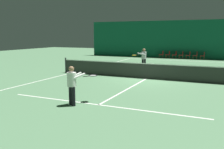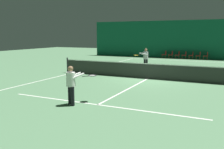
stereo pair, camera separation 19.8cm
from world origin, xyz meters
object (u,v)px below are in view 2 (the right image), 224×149
object	(u,v)px
courtside_chair_5	(199,55)
player_far	(145,57)
tennis_net	(148,70)
courtside_chair_0	(165,54)
courtside_chair_2	(178,54)
courtside_chair_1	(171,54)
player_near	(72,82)
courtside_chair_6	(206,55)
courtside_chair_4	(192,55)
courtside_chair_3	(185,55)

from	to	relation	value
courtside_chair_5	player_far	bearing A→B (deg)	-16.29
tennis_net	courtside_chair_0	size ratio (longest dim) A/B	14.29
courtside_chair_2	courtside_chair_1	bearing A→B (deg)	-90.00
courtside_chair_1	player_near	bearing A→B (deg)	1.92
player_far	courtside_chair_2	xyz separation A→B (m)	(0.65, 9.92, -0.46)
courtside_chair_6	courtside_chair_4	bearing A→B (deg)	-90.00
tennis_net	courtside_chair_0	bearing A→B (deg)	99.45
player_far	courtside_chair_5	size ratio (longest dim) A/B	1.93
player_near	courtside_chair_5	world-z (taller)	player_near
courtside_chair_4	courtside_chair_2	bearing A→B (deg)	-90.00
player_near	courtside_chair_6	world-z (taller)	player_near
courtside_chair_3	courtside_chair_5	distance (m)	1.50
tennis_net	player_near	bearing A→B (deg)	-97.32
player_far	courtside_chair_3	xyz separation A→B (m)	(1.40, 9.92, -0.46)
courtside_chair_0	courtside_chair_6	bearing A→B (deg)	90.00
tennis_net	courtside_chair_3	xyz separation A→B (m)	(-0.08, 13.97, -0.03)
player_far	courtside_chair_6	world-z (taller)	player_far
player_near	courtside_chair_6	xyz separation A→B (m)	(3.05, 20.80, -0.40)
courtside_chair_3	courtside_chair_6	bearing A→B (deg)	90.00
courtside_chair_0	courtside_chair_6	distance (m)	4.50
courtside_chair_3	courtside_chair_5	xyz separation A→B (m)	(1.50, 0.00, 0.00)
tennis_net	player_far	world-z (taller)	player_far
player_near	courtside_chair_2	distance (m)	20.80
player_far	player_near	bearing A→B (deg)	35.07
player_far	courtside_chair_0	size ratio (longest dim) A/B	1.93
player_near	courtside_chair_6	size ratio (longest dim) A/B	1.80
tennis_net	player_far	bearing A→B (deg)	110.00
player_near	courtside_chair_4	bearing A→B (deg)	25.76
courtside_chair_3	courtside_chair_6	xyz separation A→B (m)	(2.25, 0.00, 0.00)
courtside_chair_0	courtside_chair_5	xyz separation A→B (m)	(3.75, 0.00, 0.00)
player_far	courtside_chair_2	world-z (taller)	player_far
player_near	player_far	xyz separation A→B (m)	(-0.60, 10.88, 0.06)
courtside_chair_2	tennis_net	bearing A→B (deg)	3.38
tennis_net	player_near	size ratio (longest dim) A/B	7.93
courtside_chair_3	courtside_chair_6	world-z (taller)	same
tennis_net	courtside_chair_5	distance (m)	14.04
tennis_net	courtside_chair_3	bearing A→B (deg)	90.31
player_far	courtside_chair_5	xyz separation A→B (m)	(2.90, 9.92, -0.46)
tennis_net	courtside_chair_4	bearing A→B (deg)	87.24
player_near	courtside_chair_4	size ratio (longest dim) A/B	1.80
player_far	courtside_chair_2	bearing A→B (deg)	-151.82
courtside_chair_1	courtside_chair_2	distance (m)	0.75
courtside_chair_1	courtside_chair_2	world-z (taller)	same
player_near	player_far	size ratio (longest dim) A/B	0.93
courtside_chair_0	courtside_chair_3	world-z (taller)	same
player_far	courtside_chair_0	distance (m)	9.96
player_far	courtside_chair_5	bearing A→B (deg)	-164.36
courtside_chair_5	courtside_chair_6	distance (m)	0.75
player_near	player_far	world-z (taller)	player_far
courtside_chair_2	courtside_chair_6	bearing A→B (deg)	90.00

